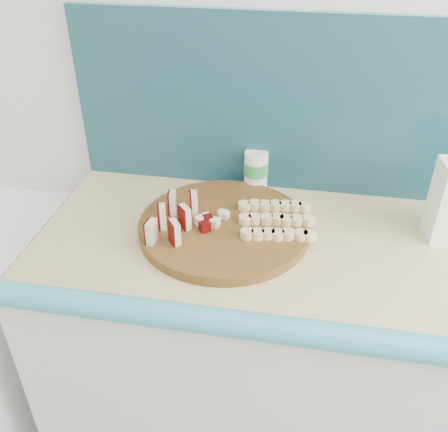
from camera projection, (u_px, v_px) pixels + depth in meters
name	position (u px, v px, depth m)	size (l,w,h in m)	color
kitchen_counter	(433.00, 385.00, 1.45)	(2.20, 0.63, 0.91)	silver
cutting_board	(224.00, 227.00, 1.30)	(0.44, 0.44, 0.03)	#4D2C10
apple_wedges	(173.00, 217.00, 1.26)	(0.10, 0.19, 0.06)	beige
apple_chunks	(214.00, 219.00, 1.29)	(0.07, 0.07, 0.02)	#FEF6CB
banana_slices	(276.00, 220.00, 1.29)	(0.21, 0.19, 0.02)	#DBCB85
canister	(256.00, 170.00, 1.46)	(0.07, 0.07, 0.12)	white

